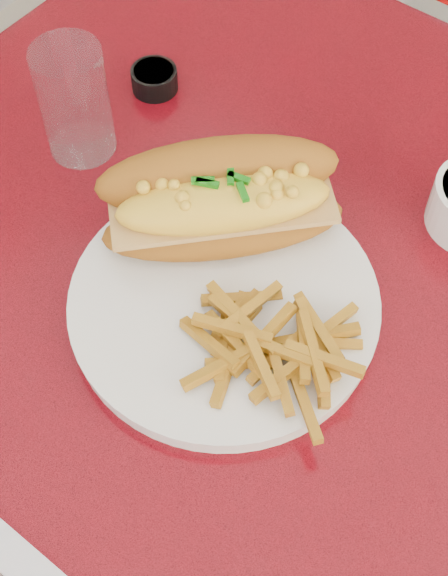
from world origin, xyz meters
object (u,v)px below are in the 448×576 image
Objects in this scene: sauce_cup_left at (154,78)px; water_tumbler at (74,102)px; dinner_plate at (224,305)px; mac_hoagie at (221,200)px; fork at (291,326)px; diner_table at (373,374)px.

sauce_cup_left is 0.47× the size of water_tumbler.
water_tumbler is (-0.25, 0.08, 0.05)m from dinner_plate.
fork is (0.12, -0.05, -0.04)m from mac_hoagie.
fork is at bearing 12.53° from dinner_plate.
mac_hoagie reaches higher than diner_table.
sauce_cup_left is at bearing 100.32° from mac_hoagie.
diner_table is 20.60× the size of sauce_cup_left.
sauce_cup_left is at bearing 87.92° from water_tumbler.
diner_table is 0.44m from water_tumbler.
water_tumbler reaches higher than dinner_plate.
dinner_plate is 0.32m from sauce_cup_left.
dinner_plate reaches higher than diner_table.
diner_table is 9.58× the size of water_tumbler.
dinner_plate is 2.58× the size of fork.
fork is at bearing -69.57° from mac_hoagie.
dinner_plate is at bearing -16.70° from water_tumbler.
water_tumbler reaches higher than fork.
diner_table is at bearing -54.88° from fork.
mac_hoagie reaches higher than sauce_cup_left.
mac_hoagie is at bearing 129.22° from dinner_plate.
water_tumbler is at bearing 130.25° from mac_hoagie.
water_tumbler is (-0.20, 0.01, -0.00)m from mac_hoagie.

